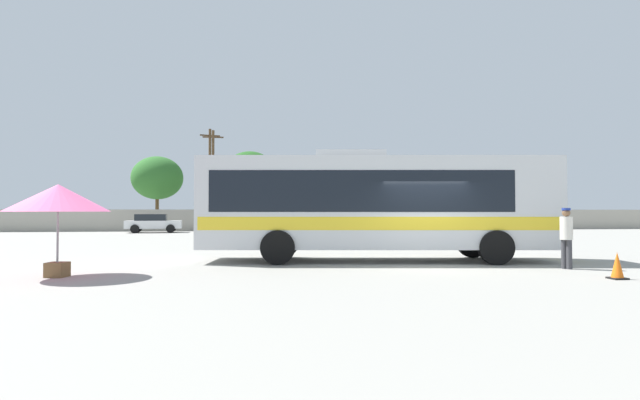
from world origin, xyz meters
TOP-DOWN VIEW (x-y plane):
  - ground_plane at (0.00, 10.00)m, footprint 300.00×300.00m
  - perimeter_wall at (0.00, 28.43)m, footprint 80.00×0.30m
  - coach_bus_silver_yellow at (-1.28, 1.53)m, footprint 11.47×4.06m
  - attendant_by_bus_door at (3.55, -1.43)m, footprint 0.45×0.45m
  - vendor_umbrella_near_gate_pink at (-9.84, -1.41)m, footprint 2.43×2.43m
  - parked_car_leftmost_white at (-12.57, 25.43)m, footprint 4.23×2.27m
  - parked_car_second_white at (-6.77, 25.59)m, footprint 4.38×2.05m
  - parked_car_third_maroon at (-0.45, 25.29)m, footprint 4.51×2.14m
  - parked_car_rightmost_white at (5.33, 25.16)m, footprint 4.29×2.03m
  - utility_pole_near at (-8.52, 30.72)m, footprint 1.80×0.24m
  - utility_pole_far at (-8.90, 32.06)m, footprint 1.76×0.61m
  - roadside_tree_left at (-13.84, 34.12)m, footprint 4.69×4.69m
  - roadside_tree_midleft at (-5.32, 33.03)m, footprint 4.87×4.87m
  - roadside_tree_midright at (2.68, 32.41)m, footprint 4.70×4.70m
  - traffic_cone_on_apron at (3.43, -3.57)m, footprint 0.36×0.36m

SIDE VIEW (x-z plane):
  - ground_plane at x=0.00m, z-range 0.00..0.00m
  - traffic_cone_on_apron at x=3.43m, z-range -0.01..0.63m
  - parked_car_leftmost_white at x=-12.57m, z-range 0.05..1.45m
  - parked_car_rightmost_white at x=5.33m, z-range 0.05..1.50m
  - parked_car_third_maroon at x=-0.45m, z-range 0.05..1.51m
  - parked_car_second_white at x=-6.77m, z-range 0.04..1.56m
  - perimeter_wall at x=0.00m, z-range 0.00..1.77m
  - attendant_by_bus_door at x=3.55m, z-range 0.12..1.81m
  - coach_bus_silver_yellow at x=-1.28m, z-range 0.12..3.66m
  - vendor_umbrella_near_gate_pink at x=-9.84m, z-range 0.77..3.03m
  - roadside_tree_midright at x=2.68m, z-range 1.05..7.16m
  - utility_pole_near at x=-8.52m, z-range 0.18..8.90m
  - roadside_tree_left at x=-13.84m, z-range 1.35..8.07m
  - utility_pole_far at x=-8.90m, z-range 0.19..9.23m
  - roadside_tree_midleft at x=-5.32m, z-range 1.51..8.69m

